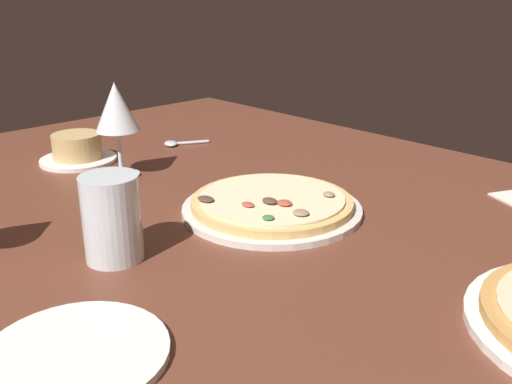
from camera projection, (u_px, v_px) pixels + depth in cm
name	position (u px, v px, depth cm)	size (l,w,h in cm)	color
dining_table	(241.00, 219.00, 92.75)	(150.00, 110.00, 4.00)	brown
pizza_main	(272.00, 205.00, 89.76)	(28.21, 28.21, 3.37)	silver
ramekin_on_saucer	(77.00, 150.00, 114.47)	(15.05, 15.05, 5.72)	white
wine_glass_near	(116.00, 110.00, 102.74)	(7.96, 7.96, 17.39)	silver
water_glass	(112.00, 222.00, 73.47)	(7.53, 7.53, 11.42)	silver
side_plate	(75.00, 354.00, 55.13)	(18.16, 18.16, 0.90)	white
spoon	(176.00, 143.00, 126.61)	(6.66, 9.85, 1.00)	silver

